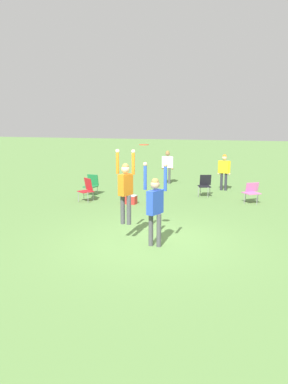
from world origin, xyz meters
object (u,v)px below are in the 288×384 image
Objects in this scene: camping_chair_0 at (252,191)px; cooler_box at (131,199)px; camping_chair_1 at (87,188)px; person_spectator_near at (224,169)px; frisbee at (144,145)px; person_spectator_far at (167,164)px; person_jumping at (126,186)px; camping_chair_2 at (205,184)px; person_defending at (155,203)px; camping_chair_3 at (92,184)px.

cooler_box is (-4.37, -1.86, -0.29)m from camping_chair_0.
camping_chair_1 is 0.54× the size of person_spectator_near.
frisbee is 9.82m from person_spectator_far.
camping_chair_2 is (0.77, 6.76, -0.94)m from person_jumping.
frisbee reaches higher than cooler_box.
camping_chair_1 reaches higher than cooler_box.
frisbee is (-0.39, 0.25, 1.42)m from person_defending.
camping_chair_3 is 1.94× the size of cooler_box.
camping_chair_3 is 0.53× the size of person_spectator_near.
camping_chair_2 is at bearing 9.36° from person_jumping.
camping_chair_2 is at bearing 87.92° from frisbee.
camping_chair_1 is at bearing 134.00° from frisbee.
frisbee is 5.29m from cooler_box.
person_defending reaches higher than person_spectator_near.
camping_chair_0 reaches higher than cooler_box.
person_jumping is 1.20m from frisbee.
frisbee reaches higher than person_defending.
camping_chair_1 is (-3.99, 4.13, -2.04)m from frisbee.
person_jumping is at bearing 60.49° from camping_chair_2.
camping_chair_3 reaches higher than cooler_box.
cooler_box is at bearing -118.73° from person_spectator_near.
person_defending is (0.91, -0.26, -0.34)m from person_jumping.
camping_chair_3 is 6.10m from person_spectator_near.
frisbee is 7.25m from camping_chair_3.
camping_chair_0 is 6.72m from camping_chair_3.
camping_chair_2 is at bearing -59.90° from person_spectator_far.
person_defending is 5.21m from cooler_box.
camping_chair_2 reaches higher than cooler_box.
camping_chair_0 is 0.94× the size of camping_chair_1.
person_jumping is 4.39× the size of cooler_box.
camping_chair_1 is 0.53× the size of person_spectator_far.
person_spectator_far reaches higher than cooler_box.
person_jumping is at bearing 128.41° from camping_chair_3.
person_spectator_far is 5.30m from cooler_box.
camping_chair_0 is at bearing 137.87° from camping_chair_2.
person_jumping reaches higher than camping_chair_0.
camping_chair_2 is (0.25, 6.77, -2.02)m from frisbee.
camping_chair_2 is 0.54× the size of person_spectator_near.
person_spectator_near reaches higher than cooler_box.
cooler_box is at bearing -134.75° from person_defending.
frisbee reaches higher than person_jumping.
person_spectator_near reaches higher than camping_chair_1.
camping_chair_0 is 6.53m from camping_chair_1.
frisbee is at bearing -89.63° from person_spectator_near.
frisbee is 0.55× the size of cooler_box.
cooler_box is (-1.61, 4.20, -1.30)m from person_jumping.
person_jumping is at bearing 179.06° from frisbee.
person_spectator_near reaches higher than camping_chair_0.
person_spectator_near is (0.40, 8.72, -0.13)m from person_defending.
person_spectator_far is at bearing 167.87° from person_spectator_near.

